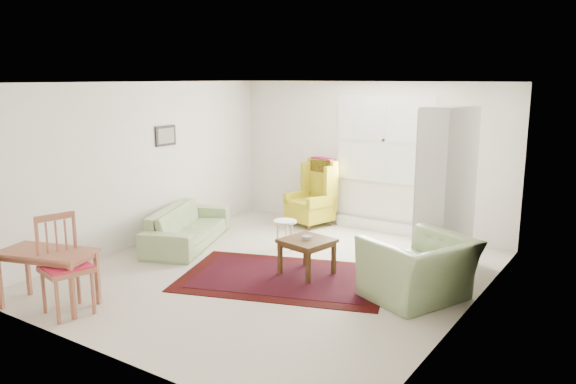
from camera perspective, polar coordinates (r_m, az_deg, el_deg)
The scene contains 10 objects.
room at distance 7.42m, azimuth -0.26°, elevation 1.43°, with size 5.04×5.54×2.51m.
rug at distance 7.38m, azimuth -0.49°, elevation -8.64°, with size 2.62×1.68×0.03m, color black, non-canonical shape.
sofa at distance 8.87m, azimuth -10.19°, elevation -2.72°, with size 1.99×0.78×0.80m, color #8CA56E.
armchair at distance 6.75m, azimuth 13.15°, elevation -7.01°, with size 1.15×1.00×0.89m, color #8CA56E.
wingback_chair at distance 9.81m, azimuth 2.25°, elevation -0.06°, with size 0.68×0.72×1.17m, color gold, non-canonical shape.
coffee_table at distance 7.45m, azimuth 1.93°, elevation -6.58°, with size 0.60×0.60×0.49m, color #482D16, non-canonical shape.
stool at distance 8.49m, azimuth -0.29°, elevation -4.37°, with size 0.34×0.34×0.46m, color white, non-canonical shape.
cabinet at distance 7.88m, azimuth 15.79°, elevation 0.41°, with size 0.46×0.88×2.19m, color silver, non-canonical shape.
desk at distance 6.96m, azimuth -23.13°, elevation -8.10°, with size 1.05×0.52×0.66m, color #9D5A3F, non-canonical shape.
desk_chair at distance 6.61m, azimuth -21.61°, elevation -7.02°, with size 0.48×0.48×1.09m, color #9D5A3F, non-canonical shape.
Camera 1 is at (4.10, -5.85, 2.57)m, focal length 35.00 mm.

